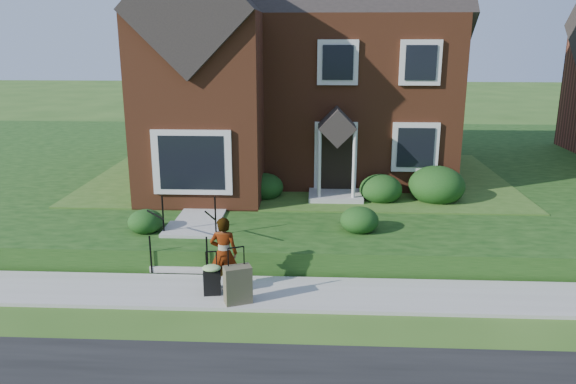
# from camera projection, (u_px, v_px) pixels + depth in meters

# --- Properties ---
(ground) EXTENTS (120.00, 120.00, 0.00)m
(ground) POSITION_uv_depth(u_px,v_px,m) (286.00, 295.00, 11.96)
(ground) COLOR #2D5119
(ground) RESTS_ON ground
(sidewalk) EXTENTS (60.00, 1.60, 0.08)m
(sidewalk) POSITION_uv_depth(u_px,v_px,m) (286.00, 294.00, 11.95)
(sidewalk) COLOR #9E9B93
(sidewalk) RESTS_ON ground
(terrace) EXTENTS (44.00, 20.00, 0.60)m
(terrace) POSITION_uv_depth(u_px,v_px,m) (402.00, 168.00, 22.19)
(terrace) COLOR #12360E
(terrace) RESTS_ON ground
(walkway) EXTENTS (1.20, 6.00, 0.06)m
(walkway) POSITION_uv_depth(u_px,v_px,m) (212.00, 200.00, 16.73)
(walkway) COLOR #9E9B93
(walkway) RESTS_ON terrace
(main_house) EXTENTS (10.40, 10.20, 9.40)m
(main_house) POSITION_uv_depth(u_px,v_px,m) (295.00, 39.00, 19.82)
(main_house) COLOR brown
(main_house) RESTS_ON terrace
(front_steps) EXTENTS (1.40, 2.02, 1.50)m
(front_steps) POSITION_uv_depth(u_px,v_px,m) (189.00, 242.00, 13.73)
(front_steps) COLOR #9E9B93
(front_steps) RESTS_ON ground
(foundation_shrubs) EXTENTS (9.89, 4.42, 1.16)m
(foundation_shrubs) POSITION_uv_depth(u_px,v_px,m) (319.00, 186.00, 16.47)
(foundation_shrubs) COLOR black
(foundation_shrubs) RESTS_ON terrace
(woman) EXTENTS (0.59, 0.40, 1.61)m
(woman) POSITION_uv_depth(u_px,v_px,m) (224.00, 253.00, 11.91)
(woman) COLOR #999999
(woman) RESTS_ON sidewalk
(suitcase_black) EXTENTS (0.44, 0.38, 0.95)m
(suitcase_black) POSITION_uv_depth(u_px,v_px,m) (212.00, 278.00, 11.74)
(suitcase_black) COLOR black
(suitcase_black) RESTS_ON sidewalk
(suitcase_olive) EXTENTS (0.62, 0.48, 1.18)m
(suitcase_olive) POSITION_uv_depth(u_px,v_px,m) (238.00, 285.00, 11.37)
(suitcase_olive) COLOR #4E4934
(suitcase_olive) RESTS_ON sidewalk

